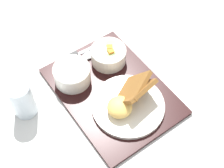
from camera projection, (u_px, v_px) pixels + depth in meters
name	position (u px, v px, depth m)	size (l,w,h in m)	color
ground_plane	(112.00, 92.00, 0.95)	(4.00, 4.00, 0.00)	silver
serving_tray	(112.00, 91.00, 0.94)	(0.43, 0.34, 0.01)	black
bowl_salad	(108.00, 54.00, 0.98)	(0.11, 0.11, 0.06)	silver
bowl_soup	(72.00, 74.00, 0.93)	(0.11, 0.11, 0.06)	silver
plate_main	(128.00, 102.00, 0.89)	(0.21, 0.21, 0.09)	silver
knife	(73.00, 55.00, 1.01)	(0.05, 0.18, 0.02)	silver
spoon	(82.00, 59.00, 1.00)	(0.03, 0.15, 0.01)	silver
glass_water	(23.00, 101.00, 0.87)	(0.07, 0.07, 0.12)	silver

